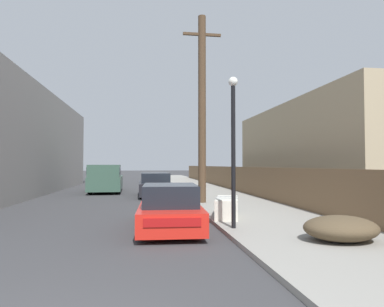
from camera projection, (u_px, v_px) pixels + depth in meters
name	position (u px, v px, depth m)	size (l,w,h in m)	color
sidewalk_curb	(198.00, 188.00, 26.86)	(4.20, 63.00, 0.12)	gray
discarded_fridge	(227.00, 207.00, 11.39)	(1.18, 1.94, 0.68)	silver
parked_sports_car_red	(170.00, 209.00, 9.88)	(1.90, 4.32, 1.31)	red
car_parked_mid	(155.00, 185.00, 20.10)	(1.92, 4.46, 1.39)	black
pickup_truck	(106.00, 179.00, 22.99)	(2.28, 5.72, 1.86)	#385647
utility_pole	(202.00, 107.00, 15.97)	(1.80, 0.36, 8.76)	#4C3826
street_lamp	(233.00, 139.00, 9.50)	(0.26, 0.26, 4.20)	black
brush_pile	(341.00, 228.00, 7.82)	(1.71, 1.42, 0.58)	brown
wooden_fence	(226.00, 177.00, 25.83)	(0.08, 42.89, 1.61)	brown
building_right_house	(329.00, 151.00, 20.10)	(6.00, 15.25, 5.34)	tan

